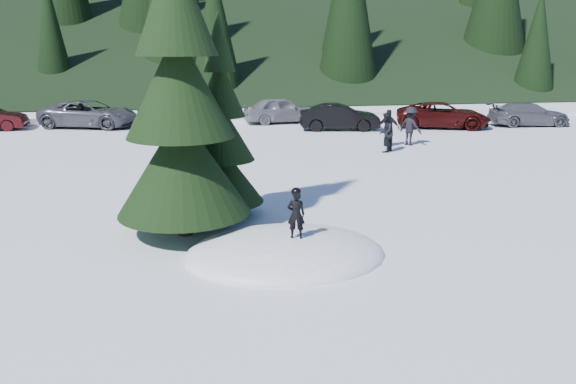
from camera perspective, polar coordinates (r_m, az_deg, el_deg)
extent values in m
plane|color=white|center=(12.54, -0.25, -6.42)|extent=(200.00, 200.00, 0.00)
ellipsoid|color=white|center=(12.54, -0.25, -6.42)|extent=(4.48, 3.52, 0.96)
cylinder|color=black|center=(13.89, -10.45, -1.49)|extent=(0.38, 0.38, 1.40)
cone|color=black|center=(13.63, -10.66, 2.92)|extent=(3.20, 3.20, 2.46)
cone|color=black|center=(13.37, -11.05, 10.74)|extent=(2.54, 2.54, 2.46)
cylinder|color=black|center=(15.30, -6.60, -0.59)|extent=(0.26, 0.26, 1.00)
cone|color=black|center=(15.14, -6.68, 1.81)|extent=(2.20, 2.20, 1.52)
cone|color=black|center=(14.92, -6.81, 6.12)|extent=(1.75, 1.75, 1.52)
cone|color=black|center=(14.79, -6.95, 10.52)|extent=(1.29, 1.29, 1.52)
cone|color=black|center=(14.75, -7.09, 14.98)|extent=(0.84, 0.84, 1.52)
imported|color=black|center=(12.03, 0.83, -2.30)|extent=(0.42, 0.32, 1.05)
imported|color=black|center=(24.55, 9.91, 5.99)|extent=(1.02, 1.05, 1.70)
imported|color=black|center=(25.94, 10.19, 6.41)|extent=(1.04, 0.89, 1.68)
imported|color=black|center=(26.46, 12.33, 6.56)|extent=(1.17, 1.31, 1.76)
imported|color=#4D4E55|center=(33.37, -19.50, 7.49)|extent=(5.88, 4.01, 1.50)
imported|color=black|center=(30.22, -10.95, 7.12)|extent=(4.42, 2.33, 1.22)
imported|color=gray|center=(33.25, -0.63, 8.34)|extent=(4.68, 2.33, 1.53)
imported|color=black|center=(30.61, 5.26, 7.60)|extent=(4.47, 2.14, 1.41)
imported|color=#320A09|center=(32.48, 15.46, 7.54)|extent=(5.55, 3.86, 1.41)
imported|color=#55575D|center=(34.91, 23.28, 7.27)|extent=(4.62, 2.16, 1.31)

